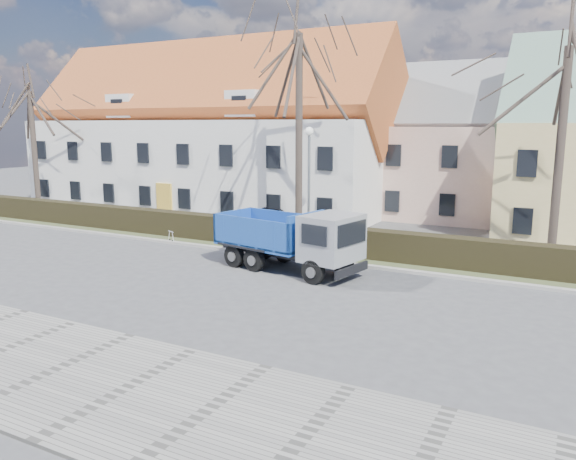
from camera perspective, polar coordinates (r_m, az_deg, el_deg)
The scene contains 14 objects.
ground at distance 21.25m, azimuth -4.47°, elevation -5.55°, with size 120.00×120.00×0.00m, color #434346.
sidewalk_near at distance 15.19m, azimuth -22.31°, elevation -12.96°, with size 80.00×5.00×0.08m, color gray.
curb_far at distance 25.11m, azimuth 1.14°, elevation -2.85°, with size 80.00×0.30×0.12m, color gray.
grass_strip at distance 26.52m, azimuth 2.70°, elevation -2.15°, with size 80.00×3.00×0.10m, color #394325.
hedge at distance 26.21m, azimuth 2.53°, elevation -0.96°, with size 60.00×0.90×1.30m, color black.
building_white at distance 40.98m, azimuth -8.04°, elevation 8.91°, with size 26.80×10.80×9.50m, color silver, non-canonical shape.
building_pink at distance 37.91m, azimuth 17.38°, elevation 7.27°, with size 10.80×8.80×8.00m, color #CBA18F, non-canonical shape.
tree_0 at distance 41.82m, azimuth -24.45°, elevation 8.38°, with size 7.20×7.20×9.90m, color #332923, non-canonical shape.
tree_1 at distance 28.80m, azimuth 1.13°, elevation 11.45°, with size 9.20×9.20×12.65m, color #332923, non-canonical shape.
tree_2 at distance 25.74m, azimuth 26.02°, elevation 8.65°, with size 8.00×8.00×11.00m, color #332923, non-canonical shape.
dump_truck at distance 23.09m, azimuth -0.46°, elevation -0.85°, with size 6.57×2.44×2.63m, color navy, non-canonical shape.
streetlight at distance 27.04m, azimuth 2.14°, elevation 4.33°, with size 0.46×0.46×5.89m, color gray, non-canonical shape.
cart_frame at distance 29.28m, azimuth -12.00°, elevation -0.57°, with size 0.75×0.43×0.68m, color silver, non-canonical shape.
parked_car_a at distance 32.97m, azimuth -0.87°, elevation 1.42°, with size 1.49×3.71×1.26m, color black.
Camera 1 is at (10.97, -17.22, 5.92)m, focal length 35.00 mm.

